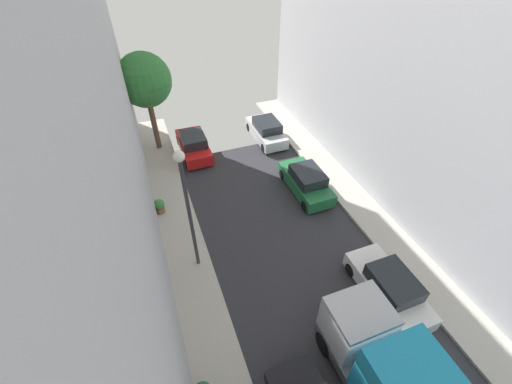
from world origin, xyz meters
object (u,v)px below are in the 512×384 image
Objects in this scene: parked_car_right_2 at (389,288)px; street_tree_2 at (144,81)px; parked_car_left_3 at (193,145)px; parked_car_right_4 at (266,131)px; parked_car_right_3 at (306,182)px; potted_plant_2 at (159,206)px; lamp_post at (187,199)px.

street_tree_2 is at bearing 116.09° from parked_car_right_2.
parked_car_left_3 and parked_car_right_4 have the same top height.
parked_car_right_2 is 7.71m from parked_car_right_3.
parked_car_right_4 is (0.00, 14.03, 0.00)m from parked_car_right_2.
parked_car_right_3 is 4.90× the size of potted_plant_2.
parked_car_left_3 is 5.40m from parked_car_right_4.
parked_car_right_2 is at bearing -90.00° from parked_car_right_4.
parked_car_right_3 is at bearing -7.31° from potted_plant_2.
parked_car_right_3 and parked_car_right_4 have the same top height.
lamp_post is at bearing -127.79° from parked_car_right_4.
lamp_post reaches higher than potted_plant_2.
parked_car_right_2 is 0.66× the size of lamp_post.
street_tree_2 is at bearing 82.65° from potted_plant_2.
parked_car_right_4 is at bearing 90.00° from parked_car_right_2.
street_tree_2 reaches higher than parked_car_right_4.
parked_car_right_2 is 1.00× the size of parked_car_right_4.
parked_car_right_3 is at bearing -49.46° from parked_car_left_3.
street_tree_2 reaches higher than parked_car_right_3.
parked_car_right_2 is 12.22m from potted_plant_2.
potted_plant_2 is at bearing -148.30° from parked_car_right_4.
parked_car_right_2 is 9.33m from lamp_post.
lamp_post is (-7.30, -3.09, 3.54)m from parked_car_right_3.
street_tree_2 is (-7.60, 1.50, 4.25)m from parked_car_right_4.
street_tree_2 reaches higher than parked_car_right_2.
parked_car_right_2 is 0.64× the size of street_tree_2.
potted_plant_2 is at bearing 172.69° from parked_car_right_3.
parked_car_left_3 is 0.64× the size of street_tree_2.
parked_car_right_4 is at bearing -11.15° from street_tree_2.
potted_plant_2 is (-8.47, -5.23, -0.11)m from parked_car_right_4.
parked_car_left_3 and parked_car_right_3 have the same top height.
potted_plant_2 is (-8.47, 1.09, -0.11)m from parked_car_right_3.
lamp_post reaches higher than parked_car_right_3.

